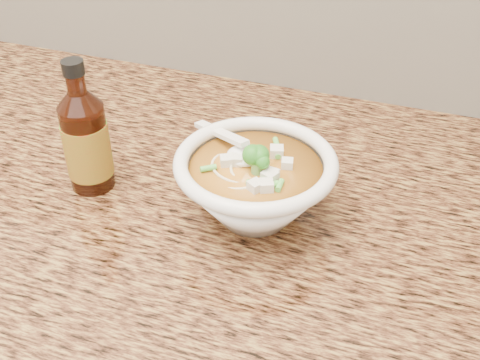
% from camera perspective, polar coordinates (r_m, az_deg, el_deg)
% --- Properties ---
extents(cabinet, '(4.00, 0.65, 0.86)m').
position_cam_1_polar(cabinet, '(1.26, -14.22, -15.19)').
color(cabinet, black).
rests_on(cabinet, ground).
extents(counter_slab, '(4.00, 0.68, 0.04)m').
position_cam_1_polar(counter_slab, '(0.96, -18.18, 1.95)').
color(counter_slab, olive).
rests_on(counter_slab, cabinet).
extents(soup_bowl, '(0.21, 0.20, 0.11)m').
position_cam_1_polar(soup_bowl, '(0.74, 1.46, -0.57)').
color(soup_bowl, white).
rests_on(soup_bowl, counter_slab).
extents(hot_sauce_bottle, '(0.07, 0.07, 0.18)m').
position_cam_1_polar(hot_sauce_bottle, '(0.81, -14.37, 3.55)').
color(hot_sauce_bottle, '#3C1408').
rests_on(hot_sauce_bottle, counter_slab).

